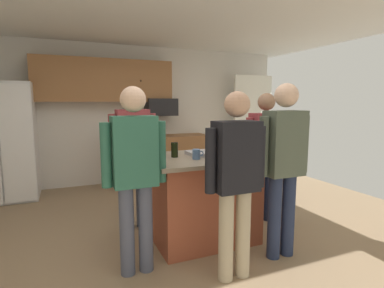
{
  "coord_description": "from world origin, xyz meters",
  "views": [
    {
      "loc": [
        -1.11,
        -3.09,
        1.54
      ],
      "look_at": [
        0.27,
        0.2,
        1.05
      ],
      "focal_mm": 28.39,
      "sensor_mm": 36.0,
      "label": 1
    }
  ],
  "objects_px": {
    "mug_ceramic_white": "(197,154)",
    "refrigerator": "(4,142)",
    "microwave_over_range": "(161,107)",
    "person_host_foreground": "(284,159)",
    "glass_stout_tall": "(233,149)",
    "person_guest_right": "(133,148)",
    "tumbler_amber": "(236,151)",
    "glass_short_whisky": "(239,148)",
    "person_elder_center": "(265,149)",
    "person_guest_left": "(135,168)",
    "serving_tray": "(207,153)",
    "glass_pilsner": "(175,150)",
    "glass_dark_ale": "(158,150)",
    "mug_blue_stoneware": "(221,153)",
    "kitchen_island": "(202,197)",
    "person_guest_by_door": "(236,174)"
  },
  "relations": [
    {
      "from": "glass_short_whisky",
      "to": "serving_tray",
      "type": "bearing_deg",
      "value": 158.96
    },
    {
      "from": "person_host_foreground",
      "to": "person_guest_left",
      "type": "distance_m",
      "value": 1.42
    },
    {
      "from": "microwave_over_range",
      "to": "serving_tray",
      "type": "xyz_separation_m",
      "value": [
        -0.24,
        -2.53,
        -0.48
      ]
    },
    {
      "from": "tumbler_amber",
      "to": "glass_short_whisky",
      "type": "relative_size",
      "value": 0.98
    },
    {
      "from": "microwave_over_range",
      "to": "person_elder_center",
      "type": "bearing_deg",
      "value": -75.76
    },
    {
      "from": "mug_ceramic_white",
      "to": "glass_pilsner",
      "type": "relative_size",
      "value": 0.79
    },
    {
      "from": "refrigerator",
      "to": "glass_pilsner",
      "type": "height_order",
      "value": "refrigerator"
    },
    {
      "from": "kitchen_island",
      "to": "glass_pilsner",
      "type": "xyz_separation_m",
      "value": [
        -0.3,
        0.07,
        0.55
      ]
    },
    {
      "from": "person_elder_center",
      "to": "person_guest_right",
      "type": "bearing_deg",
      "value": -25.64
    },
    {
      "from": "mug_ceramic_white",
      "to": "refrigerator",
      "type": "bearing_deg",
      "value": 129.27
    },
    {
      "from": "person_guest_right",
      "to": "mug_blue_stoneware",
      "type": "relative_size",
      "value": 14.29
    },
    {
      "from": "person_host_foreground",
      "to": "person_guest_left",
      "type": "height_order",
      "value": "person_host_foreground"
    },
    {
      "from": "person_guest_by_door",
      "to": "person_guest_right",
      "type": "bearing_deg",
      "value": 26.33
    },
    {
      "from": "glass_short_whisky",
      "to": "person_guest_right",
      "type": "bearing_deg",
      "value": 147.47
    },
    {
      "from": "tumbler_amber",
      "to": "glass_stout_tall",
      "type": "distance_m",
      "value": 0.11
    },
    {
      "from": "person_elder_center",
      "to": "mug_ceramic_white",
      "type": "distance_m",
      "value": 1.12
    },
    {
      "from": "mug_ceramic_white",
      "to": "serving_tray",
      "type": "distance_m",
      "value": 0.3
    },
    {
      "from": "glass_stout_tall",
      "to": "person_elder_center",
      "type": "bearing_deg",
      "value": 24.58
    },
    {
      "from": "glass_stout_tall",
      "to": "person_guest_right",
      "type": "bearing_deg",
      "value": 140.97
    },
    {
      "from": "glass_pilsner",
      "to": "kitchen_island",
      "type": "bearing_deg",
      "value": -12.23
    },
    {
      "from": "glass_short_whisky",
      "to": "microwave_over_range",
      "type": "bearing_deg",
      "value": 92.29
    },
    {
      "from": "glass_dark_ale",
      "to": "mug_blue_stoneware",
      "type": "xyz_separation_m",
      "value": [
        0.59,
        -0.39,
        -0.02
      ]
    },
    {
      "from": "person_elder_center",
      "to": "glass_pilsner",
      "type": "distance_m",
      "value": 1.26
    },
    {
      "from": "person_host_foreground",
      "to": "mug_ceramic_white",
      "type": "xyz_separation_m",
      "value": [
        -0.69,
        0.53,
        0.01
      ]
    },
    {
      "from": "refrigerator",
      "to": "person_elder_center",
      "type": "relative_size",
      "value": 1.12
    },
    {
      "from": "microwave_over_range",
      "to": "person_elder_center",
      "type": "xyz_separation_m",
      "value": [
        0.62,
        -2.44,
        -0.5
      ]
    },
    {
      "from": "microwave_over_range",
      "to": "glass_short_whisky",
      "type": "bearing_deg",
      "value": -87.71
    },
    {
      "from": "person_guest_left",
      "to": "person_elder_center",
      "type": "bearing_deg",
      "value": -8.26
    },
    {
      "from": "person_guest_right",
      "to": "glass_stout_tall",
      "type": "distance_m",
      "value": 1.2
    },
    {
      "from": "person_host_foreground",
      "to": "person_guest_right",
      "type": "xyz_separation_m",
      "value": [
        -1.19,
        1.29,
        -0.01
      ]
    },
    {
      "from": "refrigerator",
      "to": "person_elder_center",
      "type": "distance_m",
      "value": 3.97
    },
    {
      "from": "glass_dark_ale",
      "to": "glass_stout_tall",
      "type": "distance_m",
      "value": 0.83
    },
    {
      "from": "glass_pilsner",
      "to": "person_guest_right",
      "type": "bearing_deg",
      "value": 121.09
    },
    {
      "from": "person_elder_center",
      "to": "serving_tray",
      "type": "relative_size",
      "value": 3.76
    },
    {
      "from": "person_host_foreground",
      "to": "person_elder_center",
      "type": "distance_m",
      "value": 0.91
    },
    {
      "from": "kitchen_island",
      "to": "tumbler_amber",
      "type": "bearing_deg",
      "value": -42.23
    },
    {
      "from": "kitchen_island",
      "to": "serving_tray",
      "type": "height_order",
      "value": "serving_tray"
    },
    {
      "from": "person_host_foreground",
      "to": "person_guest_by_door",
      "type": "distance_m",
      "value": 0.65
    },
    {
      "from": "microwave_over_range",
      "to": "glass_dark_ale",
      "type": "bearing_deg",
      "value": -107.98
    },
    {
      "from": "microwave_over_range",
      "to": "serving_tray",
      "type": "bearing_deg",
      "value": -95.34
    },
    {
      "from": "microwave_over_range",
      "to": "person_host_foreground",
      "type": "xyz_separation_m",
      "value": [
        0.23,
        -3.27,
        -0.45
      ]
    },
    {
      "from": "kitchen_island",
      "to": "serving_tray",
      "type": "relative_size",
      "value": 2.79
    },
    {
      "from": "mug_ceramic_white",
      "to": "person_guest_left",
      "type": "bearing_deg",
      "value": -159.43
    },
    {
      "from": "refrigerator",
      "to": "person_guest_by_door",
      "type": "height_order",
      "value": "refrigerator"
    },
    {
      "from": "refrigerator",
      "to": "microwave_over_range",
      "type": "relative_size",
      "value": 3.31
    },
    {
      "from": "microwave_over_range",
      "to": "person_host_foreground",
      "type": "height_order",
      "value": "person_host_foreground"
    },
    {
      "from": "refrigerator",
      "to": "microwave_over_range",
      "type": "distance_m",
      "value": 2.65
    },
    {
      "from": "person_elder_center",
      "to": "mug_blue_stoneware",
      "type": "relative_size",
      "value": 13.81
    },
    {
      "from": "person_host_foreground",
      "to": "glass_dark_ale",
      "type": "distance_m",
      "value": 1.35
    },
    {
      "from": "glass_short_whisky",
      "to": "person_guest_by_door",
      "type": "bearing_deg",
      "value": -123.5
    }
  ]
}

